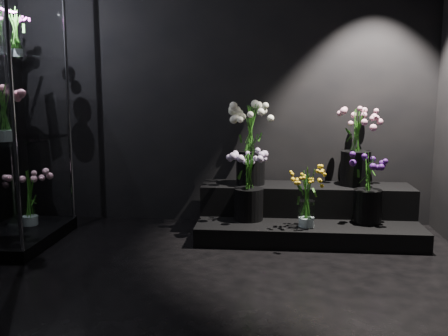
# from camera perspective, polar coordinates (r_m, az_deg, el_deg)

# --- Properties ---
(floor) EXTENTS (4.00, 4.00, 0.00)m
(floor) POSITION_cam_1_polar(r_m,az_deg,el_deg) (3.15, -3.69, -15.44)
(floor) COLOR black
(floor) RESTS_ON ground
(wall_back) EXTENTS (4.00, 0.00, 4.00)m
(wall_back) POSITION_cam_1_polar(r_m,az_deg,el_deg) (4.85, -0.14, 10.21)
(wall_back) COLOR black
(wall_back) RESTS_ON floor
(wall_front) EXTENTS (4.00, 0.00, 4.00)m
(wall_front) POSITION_cam_1_polar(r_m,az_deg,el_deg) (0.95, -24.24, 13.95)
(wall_front) COLOR black
(wall_front) RESTS_ON floor
(display_riser) EXTENTS (1.92, 0.85, 0.43)m
(display_riser) POSITION_cam_1_polar(r_m,az_deg,el_deg) (4.60, 9.40, -5.24)
(display_riser) COLOR black
(display_riser) RESTS_ON floor
(display_case) EXTENTS (0.62, 1.04, 2.28)m
(display_case) POSITION_cam_1_polar(r_m,az_deg,el_deg) (4.47, -23.27, 6.26)
(display_case) COLOR black
(display_case) RESTS_ON floor
(bouquet_orange_bells) EXTENTS (0.25, 0.25, 0.50)m
(bouquet_orange_bells) POSITION_cam_1_polar(r_m,az_deg,el_deg) (4.20, 9.46, -3.32)
(bouquet_orange_bells) COLOR white
(bouquet_orange_bells) RESTS_ON display_riser
(bouquet_lilac) EXTENTS (0.42, 0.42, 0.62)m
(bouquet_lilac) POSITION_cam_1_polar(r_m,az_deg,el_deg) (4.36, 2.84, -1.54)
(bouquet_lilac) COLOR black
(bouquet_lilac) RESTS_ON display_riser
(bouquet_purple) EXTENTS (0.37, 0.37, 0.60)m
(bouquet_purple) POSITION_cam_1_polar(r_m,az_deg,el_deg) (4.42, 16.18, -1.85)
(bouquet_purple) COLOR black
(bouquet_purple) RESTS_ON display_riser
(bouquet_cream_roses) EXTENTS (0.45, 0.45, 0.72)m
(bouquet_cream_roses) POSITION_cam_1_polar(r_m,az_deg,el_deg) (4.59, 3.08, 3.21)
(bouquet_cream_roses) COLOR black
(bouquet_cream_roses) RESTS_ON display_riser
(bouquet_pink_roses) EXTENTS (0.34, 0.34, 0.70)m
(bouquet_pink_roses) POSITION_cam_1_polar(r_m,az_deg,el_deg) (4.68, 14.88, 2.64)
(bouquet_pink_roses) COLOR black
(bouquet_pink_roses) RESTS_ON display_riser
(bouquet_case_pink) EXTENTS (0.41, 0.41, 0.46)m
(bouquet_case_pink) POSITION_cam_1_polar(r_m,az_deg,el_deg) (4.32, -23.86, 6.04)
(bouquet_case_pink) COLOR white
(bouquet_case_pink) RESTS_ON display_case
(bouquet_case_magenta) EXTENTS (0.23, 0.23, 0.42)m
(bouquet_case_magenta) POSITION_cam_1_polar(r_m,az_deg,el_deg) (4.62, -22.77, 14.29)
(bouquet_case_magenta) COLOR white
(bouquet_case_magenta) RESTS_ON display_case
(bouquet_case_base_pink) EXTENTS (0.43, 0.43, 0.48)m
(bouquet_case_base_pink) POSITION_cam_1_polar(r_m,az_deg,el_deg) (4.72, -21.42, -3.09)
(bouquet_case_base_pink) COLOR white
(bouquet_case_base_pink) RESTS_ON display_case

